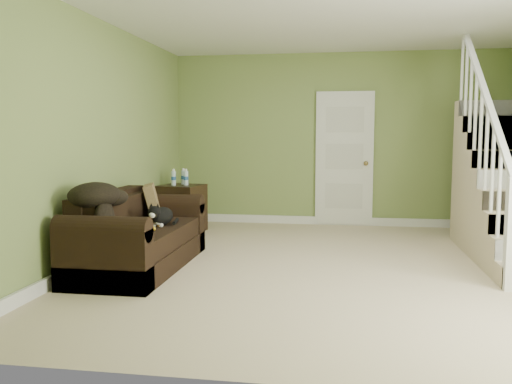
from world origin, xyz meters
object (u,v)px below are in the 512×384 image
(side_table, at_px, (182,208))
(cat, at_px, (161,216))
(sofa, at_px, (136,239))
(banana, at_px, (151,228))

(side_table, xyz_separation_m, cat, (0.38, -1.97, 0.18))
(cat, bearing_deg, sofa, -146.59)
(side_table, distance_m, banana, 2.31)
(sofa, distance_m, side_table, 2.10)
(sofa, bearing_deg, banana, -38.89)
(banana, bearing_deg, sofa, 96.97)
(sofa, height_order, side_table, side_table)
(banana, bearing_deg, cat, 45.64)
(sofa, relative_size, banana, 9.88)
(sofa, relative_size, side_table, 2.21)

